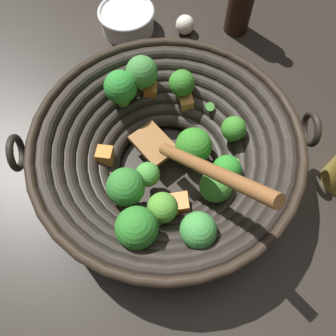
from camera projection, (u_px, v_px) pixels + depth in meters
The scene contains 4 objects.
ground_plane at pixel (167, 171), 0.57m from camera, with size 4.00×4.00×0.00m, color #28231E.
wok at pixel (167, 152), 0.51m from camera, with size 0.40×0.44×0.21m.
prep_bowl at pixel (127, 19), 0.70m from camera, with size 0.12×0.12×0.05m.
garlic_bulb at pixel (185, 25), 0.70m from camera, with size 0.04×0.04×0.04m, color silver.
Camera 1 is at (-0.25, 0.00, 0.51)m, focal length 35.91 mm.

